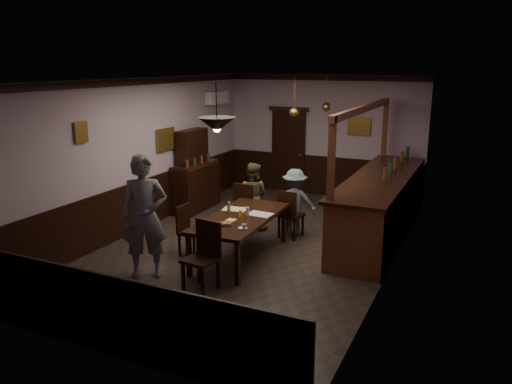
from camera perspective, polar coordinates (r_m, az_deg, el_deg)
The scene contains 31 objects.
room at distance 8.92m, azimuth -0.18°, elevation 3.06°, with size 5.01×8.01×3.01m.
dining_table at distance 8.50m, azimuth -1.80°, elevation -3.20°, with size 1.08×2.23×0.75m.
chair_far_left at distance 9.83m, azimuth -1.12°, elevation -1.54°, with size 0.47×0.47×1.01m.
chair_far_right at distance 9.52m, azimuth 3.82°, elevation -2.30°, with size 0.47×0.47×0.95m.
chair_near at distance 7.43m, azimuth -5.97°, elevation -6.90°, with size 0.51×0.51×1.04m.
chair_side at distance 8.82m, azimuth -7.78°, elevation -4.07°, with size 0.40×0.40×0.88m.
person_standing at distance 7.90m, azimuth -12.61°, elevation -2.78°, with size 0.71×0.47×1.94m, color slate.
person_seated_left at distance 10.04m, azimuth -0.42°, elevation -0.43°, with size 0.66×0.51×1.36m, color #4E4E2F.
person_seated_right at distance 9.74m, azimuth 4.45°, elevation -1.13°, with size 0.84×0.48×1.30m, color slate.
newspaper_left at distance 8.88m, azimuth -2.43°, elevation -1.97°, with size 0.42×0.30×0.01m, color silver.
newspaper_right at distance 8.58m, azimuth 0.45°, elevation -2.55°, with size 0.42×0.30×0.01m, color silver.
napkin at distance 8.29m, azimuth -2.85°, elevation -3.19°, with size 0.15×0.15×0.00m, color #F9C05B.
saucer at distance 7.86m, azimuth -1.52°, elevation -4.15°, with size 0.15×0.15×0.01m, color white.
coffee_cup at distance 7.82m, azimuth -1.37°, elevation -3.93°, with size 0.08×0.08×0.07m, color white.
pastry_plate at distance 8.07m, azimuth -3.79°, elevation -3.67°, with size 0.22×0.22×0.01m, color white.
pastry_ring_a at distance 8.00m, azimuth -3.91°, elevation -3.63°, with size 0.13×0.13×0.04m, color #C68C47.
pastry_ring_b at distance 8.01m, azimuth -3.26°, elevation -3.60°, with size 0.13×0.13×0.04m, color #C68C47.
soda_can at distance 8.39m, azimuth -1.77°, elevation -2.54°, with size 0.07×0.07×0.12m, color yellow.
beer_glass at distance 8.63m, azimuth -3.13°, elevation -1.79°, with size 0.06×0.06×0.20m, color #BF721E.
water_glass at distance 8.50m, azimuth -0.96°, elevation -2.21°, with size 0.06×0.06×0.15m, color silver.
pepper_mill at distance 7.95m, azimuth -6.63°, elevation -3.54°, with size 0.04×0.04×0.14m, color black.
sideboard at distance 11.41m, azimuth -7.01°, elevation 1.59°, with size 0.50×1.39×1.84m.
bar_counter at distance 9.88m, azimuth 14.03°, elevation -1.40°, with size 1.04×4.49×2.51m.
door_back at distance 12.92m, azimuth 3.71°, elevation 4.61°, with size 0.90×0.06×2.10m, color black.
ac_unit at distance 12.44m, azimuth -4.46°, elevation 10.71°, with size 0.20×0.85×0.30m.
picture_left_small at distance 8.91m, azimuth -19.36°, elevation 6.47°, with size 0.04×0.28×0.36m.
picture_left_large at distance 10.80m, azimuth -10.27°, elevation 5.93°, with size 0.04×0.62×0.48m.
picture_back at distance 12.28m, azimuth 11.69°, elevation 7.36°, with size 0.55×0.04×0.42m.
pendant_iron at distance 7.43m, azimuth -4.51°, elevation 7.67°, with size 0.56×0.56×0.72m.
pendant_brass_mid at distance 10.30m, azimuth 4.40°, elevation 9.07°, with size 0.20×0.20×0.81m.
pendant_brass_far at distance 11.68m, azimuth 8.04°, elevation 9.61°, with size 0.20×0.20×0.81m.
Camera 1 is at (3.74, -7.90, 3.28)m, focal length 35.00 mm.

